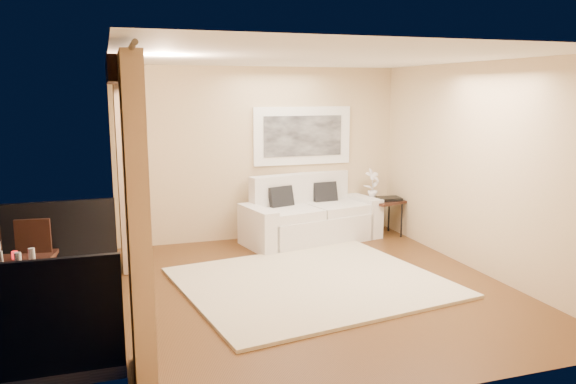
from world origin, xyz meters
name	(u,v)px	position (x,y,z in m)	size (l,w,h in m)	color
floor	(316,288)	(0.00, 0.00, 0.00)	(5.00, 5.00, 0.00)	brown
room_shell	(121,72)	(-2.13, 0.00, 2.52)	(5.00, 6.40, 5.00)	white
balcony	(13,306)	(-3.31, 0.00, 0.18)	(1.81, 2.60, 1.17)	#605B56
curtains	(129,188)	(-2.11, 0.00, 1.34)	(0.16, 4.80, 2.64)	tan
artwork	(303,136)	(0.69, 2.46, 1.62)	(1.62, 0.07, 0.92)	white
rug	(312,282)	(0.00, 0.15, 0.02)	(3.04, 2.64, 0.04)	beige
sofa	(309,217)	(0.67, 2.10, 0.36)	(2.28, 1.34, 1.03)	silver
side_table	(384,204)	(1.93, 2.00, 0.52)	(0.67, 0.67, 0.58)	black
tray	(389,199)	(1.99, 1.96, 0.61)	(0.38, 0.28, 0.05)	black
orchid	(372,184)	(1.77, 2.11, 0.84)	(0.27, 0.18, 0.51)	white
bistro_table	(8,272)	(-3.23, -0.56, 0.70)	(0.78, 0.78, 0.78)	black
balcony_chair_far	(36,249)	(-3.16, 0.89, 0.51)	(0.43, 0.43, 0.89)	black
candle	(15,255)	(-3.19, -0.40, 0.82)	(0.06, 0.06, 0.07)	red
vase	(1,261)	(-3.24, -0.76, 0.87)	(0.04, 0.04, 0.18)	silver
glass_a	(18,259)	(-3.12, -0.63, 0.84)	(0.06, 0.06, 0.12)	silver
glass_b	(32,255)	(-3.02, -0.52, 0.84)	(0.06, 0.06, 0.12)	silver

